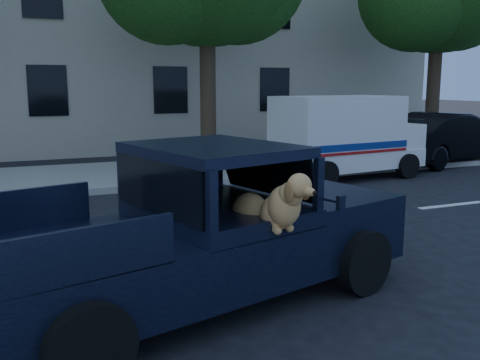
% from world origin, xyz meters
% --- Properties ---
extents(far_sidewalk, '(60.00, 4.00, 0.15)m').
position_xyz_m(far_sidewalk, '(0.00, 9.20, 0.07)').
color(far_sidewalk, gray).
rests_on(far_sidewalk, ground).
extents(lane_stripes, '(21.60, 0.14, 0.01)m').
position_xyz_m(lane_stripes, '(2.00, 3.40, 0.01)').
color(lane_stripes, silver).
rests_on(lane_stripes, ground).
extents(building_main, '(26.00, 6.00, 9.00)m').
position_xyz_m(building_main, '(3.00, 16.50, 4.50)').
color(building_main, '#BEB59C').
rests_on(building_main, ground).
extents(pickup_truck, '(5.26, 3.18, 1.77)m').
position_xyz_m(pickup_truck, '(1.69, 0.74, 0.60)').
color(pickup_truck, black).
rests_on(pickup_truck, ground).
extents(mail_truck, '(4.02, 2.32, 2.11)m').
position_xyz_m(mail_truck, '(7.81, 6.99, 0.92)').
color(mail_truck, silver).
rests_on(mail_truck, ground).
extents(parked_sedan, '(2.67, 5.00, 1.57)m').
position_xyz_m(parked_sedan, '(12.06, 7.88, 0.78)').
color(parked_sedan, black).
rests_on(parked_sedan, ground).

